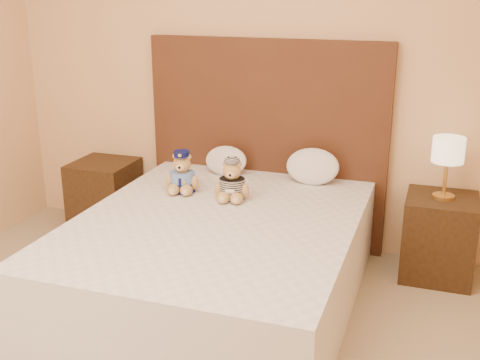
% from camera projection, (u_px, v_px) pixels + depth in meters
% --- Properties ---
extents(bed, '(1.60, 2.00, 0.55)m').
position_uv_depth(bed, '(217.00, 261.00, 3.61)').
color(bed, white).
rests_on(bed, ground).
extents(headboard, '(1.75, 0.08, 1.50)m').
position_uv_depth(headboard, '(266.00, 144.00, 4.37)').
color(headboard, '#462615').
rests_on(headboard, ground).
extents(nightstand_left, '(0.45, 0.45, 0.55)m').
position_uv_depth(nightstand_left, '(105.00, 196.00, 4.71)').
color(nightstand_left, '#392412').
rests_on(nightstand_left, ground).
extents(nightstand_right, '(0.45, 0.45, 0.55)m').
position_uv_depth(nightstand_right, '(439.00, 237.00, 3.94)').
color(nightstand_right, '#392412').
rests_on(nightstand_right, ground).
extents(lamp, '(0.20, 0.20, 0.40)m').
position_uv_depth(lamp, '(448.00, 153.00, 3.76)').
color(lamp, gold).
rests_on(lamp, nightstand_right).
extents(teddy_police, '(0.27, 0.27, 0.27)m').
position_uv_depth(teddy_police, '(182.00, 172.00, 3.93)').
color(teddy_police, '#B18D45').
rests_on(teddy_police, bed).
extents(teddy_prisoner, '(0.27, 0.26, 0.26)m').
position_uv_depth(teddy_prisoner, '(232.00, 180.00, 3.78)').
color(teddy_prisoner, '#B18D45').
rests_on(teddy_prisoner, bed).
extents(pillow_left, '(0.31, 0.20, 0.22)m').
position_uv_depth(pillow_left, '(226.00, 159.00, 4.31)').
color(pillow_left, white).
rests_on(pillow_left, bed).
extents(pillow_right, '(0.37, 0.24, 0.26)m').
position_uv_depth(pillow_right, '(313.00, 165.00, 4.11)').
color(pillow_right, white).
rests_on(pillow_right, bed).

